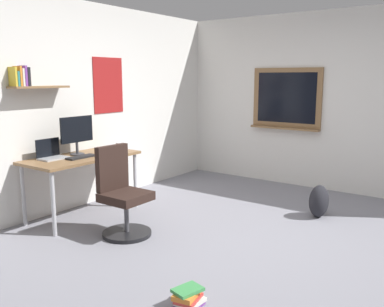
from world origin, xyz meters
TOP-DOWN VIEW (x-y plane):
  - ground_plane at (0.00, 0.00)m, footprint 5.20×5.20m
  - wall_back at (-0.00, 2.45)m, footprint 5.00×0.30m
  - wall_right at (2.45, 0.03)m, footprint 0.22×5.00m
  - desk at (-0.51, 2.04)m, footprint 1.36×0.66m
  - office_chair at (-0.67, 1.23)m, footprint 0.52×0.52m
  - laptop at (-0.82, 2.19)m, footprint 0.31×0.21m
  - monitor_primary at (-0.48, 2.15)m, footprint 0.46×0.17m
  - keyboard at (-0.58, 1.96)m, footprint 0.37×0.13m
  - computer_mouse at (-0.30, 1.96)m, footprint 0.10×0.06m
  - coffee_mug at (0.07, 2.01)m, footprint 0.08×0.08m
  - backpack at (1.11, -0.29)m, footprint 0.32×0.22m
  - book_stack_on_floor at (-1.42, -0.21)m, footprint 0.25×0.20m

SIDE VIEW (x-z plane):
  - ground_plane at x=0.00m, z-range 0.00..0.00m
  - book_stack_on_floor at x=-1.42m, z-range 0.00..0.14m
  - backpack at x=1.11m, z-range 0.00..0.39m
  - office_chair at x=-0.67m, z-range -0.07..0.88m
  - desk at x=-0.51m, z-range 0.29..1.03m
  - keyboard at x=-0.58m, z-range 0.74..0.76m
  - computer_mouse at x=-0.30m, z-range 0.74..0.77m
  - coffee_mug at x=0.07m, z-range 0.74..0.83m
  - laptop at x=-0.82m, z-range 0.68..0.91m
  - monitor_primary at x=-0.48m, z-range 0.78..1.24m
  - wall_right at x=2.45m, z-range 0.00..2.60m
  - wall_back at x=0.00m, z-range 0.00..2.60m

